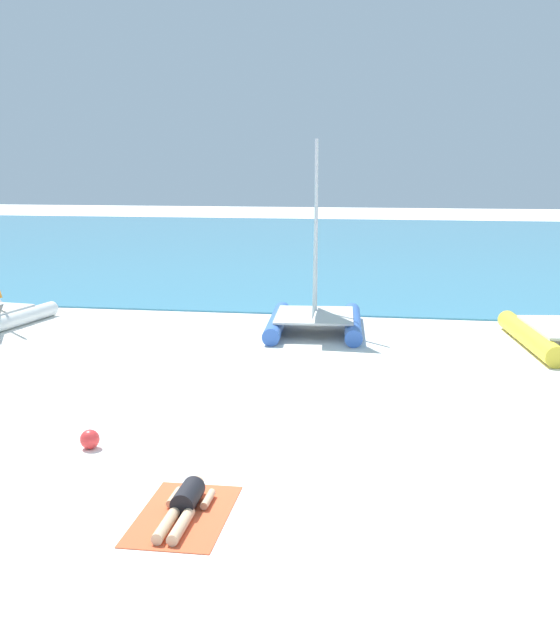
{
  "coord_description": "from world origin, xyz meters",
  "views": [
    {
      "loc": [
        2.57,
        -9.73,
        4.26
      ],
      "look_at": [
        0.0,
        5.57,
        1.2
      ],
      "focal_mm": 44.5,
      "sensor_mm": 36.0,
      "label": 1
    }
  ],
  "objects_px": {
    "sailboat_blue": "(315,304)",
    "beach_ball": "(90,439)",
    "towel_right": "(184,515)",
    "sunbather_right": "(185,503)"
  },
  "relations": [
    {
      "from": "sailboat_blue",
      "to": "beach_ball",
      "type": "distance_m",
      "value": 9.36
    },
    {
      "from": "towel_right",
      "to": "sunbather_right",
      "type": "xyz_separation_m",
      "value": [
        -0.0,
        0.07,
        0.13
      ]
    },
    {
      "from": "towel_right",
      "to": "beach_ball",
      "type": "relative_size",
      "value": 6.36
    },
    {
      "from": "towel_right",
      "to": "beach_ball",
      "type": "distance_m",
      "value": 2.9
    },
    {
      "from": "beach_ball",
      "to": "sunbather_right",
      "type": "bearing_deg",
      "value": -43.39
    },
    {
      "from": "sailboat_blue",
      "to": "sunbather_right",
      "type": "relative_size",
      "value": 3.13
    },
    {
      "from": "towel_right",
      "to": "sunbather_right",
      "type": "height_order",
      "value": "sunbather_right"
    },
    {
      "from": "sunbather_right",
      "to": "towel_right",
      "type": "bearing_deg",
      "value": -90.0
    },
    {
      "from": "beach_ball",
      "to": "towel_right",
      "type": "bearing_deg",
      "value": -44.34
    },
    {
      "from": "sailboat_blue",
      "to": "sunbather_right",
      "type": "xyz_separation_m",
      "value": [
        -0.25,
        -11.01,
        -0.6
      ]
    }
  ]
}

